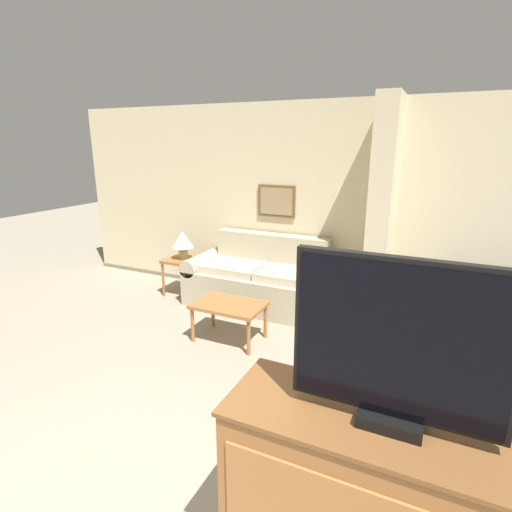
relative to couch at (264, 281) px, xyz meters
The scene contains 8 objects.
wall_back 1.22m from the couch, 39.39° to the left, with size 7.70×0.16×2.60m.
wall_partition_pillar 1.71m from the couch, ahead, with size 0.24×0.63×2.60m.
couch is the anchor object (origin of this frame).
coffee_table 1.04m from the couch, 86.96° to the right, with size 0.75×0.50×0.43m.
side_table 1.21m from the couch, behind, with size 0.48×0.48×0.52m.
table_lamp 1.28m from the couch, behind, with size 0.30×0.30×0.39m.
tv 3.82m from the couch, 58.33° to the right, with size 0.78×0.16×0.67m.
bed 2.73m from the couch, 11.95° to the right, with size 1.75×1.90×0.52m.
Camera 1 is at (1.43, -0.86, 2.09)m, focal length 28.00 mm.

